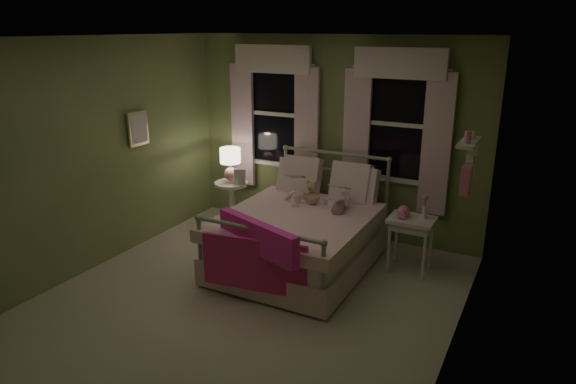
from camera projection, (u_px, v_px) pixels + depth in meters
The scene contains 18 objects.
room_shell at pixel (249, 177), 4.95m from camera, with size 4.20×4.20×4.20m.
bed at pixel (302, 234), 5.97m from camera, with size 1.58×2.04×1.18m.
pink_throw at pixel (256, 249), 5.03m from camera, with size 1.09×0.47×0.71m.
child_left at pixel (297, 174), 6.27m from camera, with size 0.29×0.19×0.79m, color #F7D1DD.
child_right at pixel (339, 181), 6.02m from camera, with size 0.38×0.29×0.78m, color #F7D1DD.
book_left at pixel (287, 180), 6.06m from camera, with size 0.20×0.27×0.03m, color beige.
book_right at pixel (331, 190), 5.82m from camera, with size 0.20×0.27×0.02m, color beige.
teddy_bear at pixel (312, 195), 6.06m from camera, with size 0.22×0.17×0.30m.
nightstand_left at pixel (232, 198), 7.10m from camera, with size 0.46×0.46×0.65m.
table_lamp at pixel (230, 161), 6.94m from camera, with size 0.28×0.28×0.45m.
book_nightstand at pixel (234, 184), 6.92m from camera, with size 0.16×0.22×0.02m, color beige.
nightstand_right at pixel (411, 226), 5.75m from camera, with size 0.50×0.40×0.64m.
pink_toy at pixel (403, 212), 5.74m from camera, with size 0.14×0.19×0.14m.
bud_vase at pixel (425, 207), 5.67m from camera, with size 0.06×0.06×0.28m.
window_left at pixel (274, 109), 6.94m from camera, with size 1.34×0.13×1.96m.
window_right at pixel (397, 119), 6.19m from camera, with size 1.34×0.13×1.96m.
wall_shelf at pixel (468, 161), 4.64m from camera, with size 0.15×0.50×0.60m.
framed_picture at pixel (138, 129), 6.25m from camera, with size 0.03×0.32×0.42m.
Camera 1 is at (2.54, -4.04, 2.69)m, focal length 32.00 mm.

